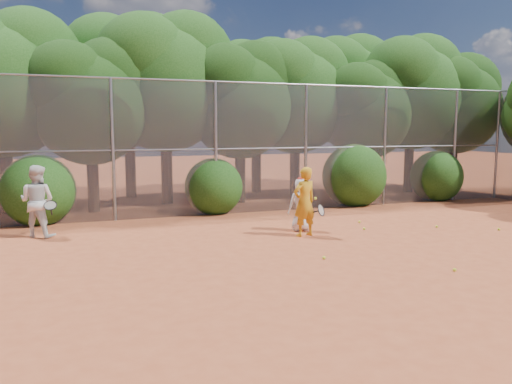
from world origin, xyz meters
name	(u,v)px	position (x,y,z in m)	size (l,w,h in m)	color
ground	(345,258)	(0.00, 0.00, 0.00)	(80.00, 80.00, 0.00)	#A24524
fence_back	(243,147)	(-0.12, 6.00, 2.05)	(20.05, 0.09, 4.03)	gray
tree_1	(3,77)	(-6.94, 8.54, 4.16)	(4.64, 4.03, 6.35)	black
tree_2	(91,97)	(-4.45, 7.83, 3.58)	(3.99, 3.47, 5.47)	black
tree_3	(166,76)	(-1.94, 8.84, 4.40)	(4.89, 4.26, 6.70)	black
tree_4	(241,96)	(0.55, 8.24, 3.76)	(4.19, 3.64, 5.73)	black
tree_5	(296,91)	(3.06, 9.04, 4.05)	(4.51, 3.92, 6.17)	black
tree_6	(367,106)	(5.55, 8.03, 3.47)	(3.86, 3.36, 5.29)	black
tree_7	(412,88)	(8.06, 8.64, 4.28)	(4.77, 4.14, 6.53)	black
tree_8	(456,100)	(10.05, 8.34, 3.82)	(4.25, 3.70, 5.82)	black
tree_10	(129,75)	(-2.93, 11.05, 4.63)	(5.15, 4.48, 7.06)	black
tree_11	(257,90)	(2.06, 10.64, 4.16)	(4.64, 4.03, 6.35)	black
tree_12	(347,86)	(6.56, 11.24, 4.51)	(5.02, 4.37, 6.88)	black
bush_0	(38,187)	(-6.00, 6.30, 1.00)	(2.00, 2.00, 2.00)	#194210
bush_1	(214,184)	(-1.00, 6.30, 0.90)	(1.80, 1.80, 1.80)	#194210
bush_2	(354,173)	(4.00, 6.30, 1.10)	(2.20, 2.20, 2.20)	#194210
bush_3	(437,174)	(7.50, 6.30, 0.95)	(1.90, 1.90, 1.90)	#194210
player_yellow	(305,202)	(0.15, 2.23, 0.84)	(0.85, 0.60, 1.69)	orange
player_teen	(301,204)	(0.36, 2.84, 0.69)	(0.71, 0.50, 1.39)	white
player_white	(37,201)	(-5.92, 4.36, 0.87)	(1.06, 0.98, 1.74)	silver
ball_0	(437,226)	(3.89, 1.94, 0.03)	(0.07, 0.07, 0.07)	#D7EE2B
ball_1	(364,229)	(1.93, 2.36, 0.03)	(0.07, 0.07, 0.07)	#D7EE2B
ball_2	(455,270)	(1.39, -1.51, 0.03)	(0.07, 0.07, 0.07)	#D7EE2B
ball_3	(499,229)	(5.14, 1.08, 0.03)	(0.07, 0.07, 0.07)	#D7EE2B
ball_4	(324,258)	(-0.44, 0.09, 0.03)	(0.07, 0.07, 0.07)	#D7EE2B
ball_5	(359,222)	(2.34, 3.24, 0.03)	(0.07, 0.07, 0.07)	#D7EE2B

